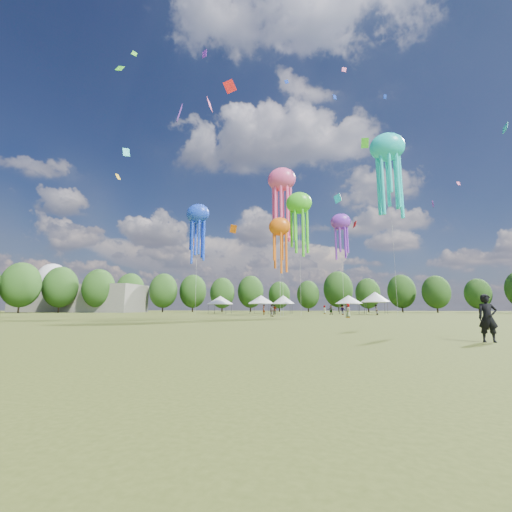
# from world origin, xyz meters

# --- Properties ---
(ground) EXTENTS (300.00, 300.00, 0.00)m
(ground) POSITION_xyz_m (0.00, 0.00, 0.00)
(ground) COLOR #384416
(ground) RESTS_ON ground
(observer_main) EXTENTS (0.64, 0.43, 1.71)m
(observer_main) POSITION_xyz_m (8.84, -1.10, 0.85)
(observer_main) COLOR black
(observer_main) RESTS_ON ground
(spectator_near) EXTENTS (1.08, 1.07, 1.76)m
(spectator_near) POSITION_xyz_m (-5.16, 32.42, 0.88)
(spectator_near) COLOR gray
(spectator_near) RESTS_ON ground
(spectators_far) EXTENTS (20.14, 29.51, 1.91)m
(spectators_far) POSITION_xyz_m (2.72, 47.34, 0.91)
(spectators_far) COLOR gray
(spectators_far) RESTS_ON ground
(festival_tents) EXTENTS (37.75, 9.72, 4.42)m
(festival_tents) POSITION_xyz_m (-4.15, 56.55, 3.10)
(festival_tents) COLOR #47474C
(festival_tents) RESTS_ON ground
(show_kites) EXTENTS (41.02, 15.59, 32.29)m
(show_kites) POSITION_xyz_m (0.36, 41.75, 20.97)
(show_kites) COLOR #47E125
(show_kites) RESTS_ON ground
(small_kites) EXTENTS (78.89, 63.25, 36.44)m
(small_kites) POSITION_xyz_m (0.94, 42.71, 30.43)
(small_kites) COLOR #47E125
(small_kites) RESTS_ON ground
(treeline) EXTENTS (201.57, 95.24, 13.43)m
(treeline) POSITION_xyz_m (-3.87, 62.51, 6.54)
(treeline) COLOR #38281C
(treeline) RESTS_ON ground
(hangar) EXTENTS (40.00, 12.00, 8.00)m
(hangar) POSITION_xyz_m (-72.00, 72.00, 4.00)
(hangar) COLOR gray
(hangar) RESTS_ON ground
(radome) EXTENTS (9.00, 9.00, 16.00)m
(radome) POSITION_xyz_m (-88.00, 78.00, 9.99)
(radome) COLOR white
(radome) RESTS_ON ground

